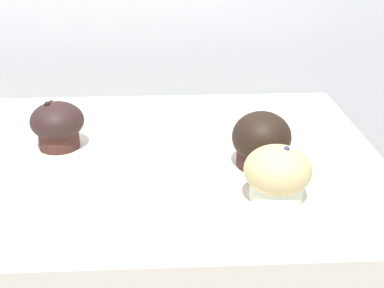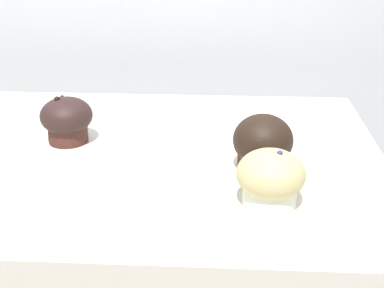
% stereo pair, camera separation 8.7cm
% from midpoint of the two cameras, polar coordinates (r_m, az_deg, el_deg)
% --- Properties ---
extents(wall_back, '(3.20, 0.10, 1.80)m').
position_cam_midpoint_polar(wall_back, '(1.51, -3.30, 9.37)').
color(wall_back, silver).
rests_on(wall_back, ground).
extents(muffin_front_center, '(0.10, 0.10, 0.09)m').
position_cam_midpoint_polar(muffin_front_center, '(0.99, -10.80, 2.53)').
color(muffin_front_center, '#44241F').
rests_on(muffin_front_center, display_counter).
extents(muffin_back_left, '(0.10, 0.10, 0.09)m').
position_cam_midpoint_polar(muffin_back_left, '(0.79, 11.55, -3.71)').
color(muffin_back_left, silver).
rests_on(muffin_back_left, display_counter).
extents(muffin_back_right, '(0.10, 0.10, 0.09)m').
position_cam_midpoint_polar(muffin_back_right, '(0.89, 10.36, -0.09)').
color(muffin_back_right, '#381D19').
rests_on(muffin_back_right, display_counter).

